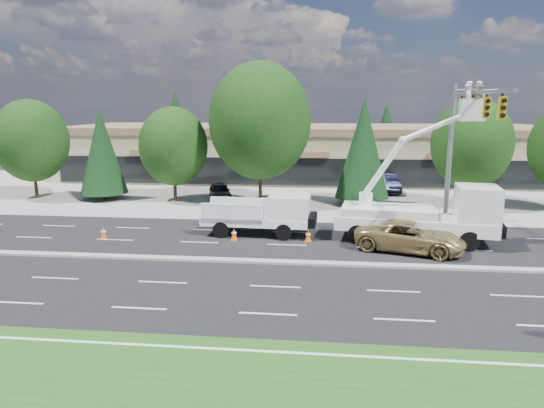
# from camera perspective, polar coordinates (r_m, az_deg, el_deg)

# --- Properties ---
(ground) EXTENTS (140.00, 140.00, 0.00)m
(ground) POSITION_cam_1_polar(r_m,az_deg,el_deg) (24.15, 1.13, -6.97)
(ground) COLOR black
(ground) RESTS_ON ground
(concrete_apron) EXTENTS (140.00, 22.00, 0.01)m
(concrete_apron) POSITION_cam_1_polar(r_m,az_deg,el_deg) (43.54, 3.38, 1.39)
(concrete_apron) COLOR gray
(concrete_apron) RESTS_ON ground
(road_median) EXTENTS (120.00, 0.55, 0.12)m
(road_median) POSITION_cam_1_polar(r_m,az_deg,el_deg) (24.13, 1.13, -6.84)
(road_median) COLOR gray
(road_median) RESTS_ON ground
(strip_mall) EXTENTS (50.40, 15.40, 5.50)m
(strip_mall) POSITION_cam_1_polar(r_m,az_deg,el_deg) (53.05, 3.93, 6.29)
(strip_mall) COLOR tan
(strip_mall) RESTS_ON ground
(tree_front_a) EXTENTS (5.90, 5.90, 8.19)m
(tree_front_a) POSITION_cam_1_polar(r_m,az_deg,el_deg) (44.85, -26.44, 6.67)
(tree_front_a) COLOR #332114
(tree_front_a) RESTS_ON ground
(tree_front_b) EXTENTS (3.80, 3.80, 7.48)m
(tree_front_b) POSITION_cam_1_polar(r_m,az_deg,el_deg) (42.01, -19.38, 5.90)
(tree_front_b) COLOR #332114
(tree_front_b) RESTS_ON ground
(tree_front_c) EXTENTS (5.48, 5.48, 7.60)m
(tree_front_c) POSITION_cam_1_polar(r_m,az_deg,el_deg) (39.79, -11.53, 6.67)
(tree_front_c) COLOR #332114
(tree_front_c) RESTS_ON ground
(tree_front_d) EXTENTS (7.94, 7.94, 11.02)m
(tree_front_d) POSITION_cam_1_polar(r_m,az_deg,el_deg) (38.16, -1.43, 9.72)
(tree_front_d) COLOR #332114
(tree_front_d) RESTS_ON ground
(tree_front_e) EXTENTS (4.16, 4.16, 8.20)m
(tree_front_e) POSITION_cam_1_polar(r_m,az_deg,el_deg) (38.09, 10.68, 6.42)
(tree_front_e) COLOR #332114
(tree_front_e) RESTS_ON ground
(tree_front_f) EXTENTS (5.94, 5.94, 8.24)m
(tree_front_f) POSITION_cam_1_polar(r_m,az_deg,el_deg) (39.51, 22.42, 6.55)
(tree_front_f) COLOR #332114
(tree_front_f) RESTS_ON ground
(tree_back_a) EXTENTS (4.87, 4.87, 9.60)m
(tree_back_a) POSITION_cam_1_polar(r_m,az_deg,el_deg) (67.86, -11.22, 9.20)
(tree_back_a) COLOR #332114
(tree_back_a) RESTS_ON ground
(tree_back_b) EXTENTS (5.93, 5.93, 11.68)m
(tree_back_b) POSITION_cam_1_polar(r_m,az_deg,el_deg) (65.11, 0.80, 10.31)
(tree_back_b) COLOR #332114
(tree_back_b) RESTS_ON ground
(tree_back_c) EXTENTS (4.04, 4.04, 7.96)m
(tree_back_c) POSITION_cam_1_polar(r_m,az_deg,el_deg) (65.41, 13.23, 8.27)
(tree_back_c) COLOR #332114
(tree_back_c) RESTS_ON ground
(tree_back_d) EXTENTS (4.44, 4.44, 8.76)m
(tree_back_d) POSITION_cam_1_polar(r_m,az_deg,el_deg) (67.92, 23.44, 8.10)
(tree_back_d) COLOR #332114
(tree_back_d) RESTS_ON ground
(signal_mast) EXTENTS (2.76, 10.16, 9.00)m
(signal_mast) POSITION_cam_1_polar(r_m,az_deg,el_deg) (30.99, 21.37, 7.78)
(signal_mast) COLOR gray
(signal_mast) RESTS_ON ground
(utility_pickup) EXTENTS (6.49, 2.77, 2.45)m
(utility_pickup) POSITION_cam_1_polar(r_m,az_deg,el_deg) (29.13, -0.95, -1.68)
(utility_pickup) COLOR white
(utility_pickup) RESTS_ON ground
(bucket_truck) EXTENTS (9.04, 3.85, 8.92)m
(bucket_truck) POSITION_cam_1_polar(r_m,az_deg,el_deg) (28.62, 18.02, -0.61)
(bucket_truck) COLOR white
(bucket_truck) RESTS_ON ground
(traffic_cone_a) EXTENTS (0.40, 0.40, 0.70)m
(traffic_cone_a) POSITION_cam_1_polar(r_m,az_deg,el_deg) (30.06, -19.22, -3.23)
(traffic_cone_a) COLOR #F55B07
(traffic_cone_a) RESTS_ON ground
(traffic_cone_b) EXTENTS (0.40, 0.40, 0.70)m
(traffic_cone_b) POSITION_cam_1_polar(r_m,az_deg,el_deg) (28.16, -4.48, -3.58)
(traffic_cone_b) COLOR #F55B07
(traffic_cone_b) RESTS_ON ground
(traffic_cone_c) EXTENTS (0.40, 0.40, 0.70)m
(traffic_cone_c) POSITION_cam_1_polar(r_m,az_deg,el_deg) (27.87, 4.28, -3.73)
(traffic_cone_c) COLOR #F55B07
(traffic_cone_c) RESTS_ON ground
(traffic_cone_d) EXTENTS (0.40, 0.40, 0.70)m
(traffic_cone_d) POSITION_cam_1_polar(r_m,az_deg,el_deg) (28.09, 19.17, -4.24)
(traffic_cone_d) COLOR #F55B07
(traffic_cone_d) RESTS_ON ground
(minivan) EXTENTS (6.26, 4.26, 1.59)m
(minivan) POSITION_cam_1_polar(r_m,az_deg,el_deg) (26.94, 15.92, -3.69)
(minivan) COLOR #A0874D
(minivan) RESTS_ON ground
(parked_car_west) EXTENTS (2.80, 4.37, 1.38)m
(parked_car_west) POSITION_cam_1_polar(r_m,az_deg,el_deg) (40.33, -6.13, 1.52)
(parked_car_west) COLOR black
(parked_car_west) RESTS_ON ground
(parked_car_east) EXTENTS (2.14, 5.12, 1.65)m
(parked_car_east) POSITION_cam_1_polar(r_m,az_deg,el_deg) (44.72, 13.29, 2.43)
(parked_car_east) COLOR black
(parked_car_east) RESTS_ON ground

